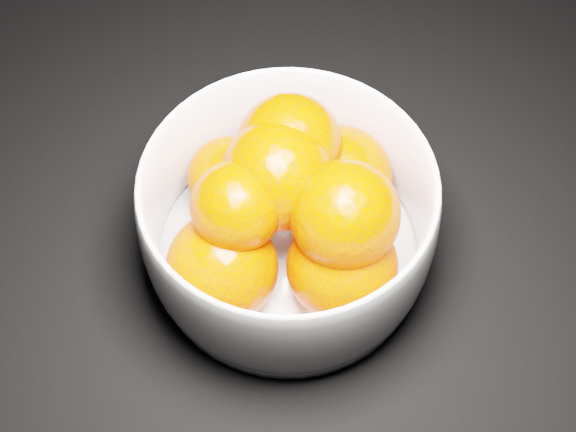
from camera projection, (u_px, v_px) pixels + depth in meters
name	position (u px, v px, depth m)	size (l,w,h in m)	color
ground	(221.00, 31.00, 0.75)	(3.00, 3.00, 0.00)	black
bowl	(288.00, 220.00, 0.57)	(0.21, 0.21, 0.10)	silver
orange_pile	(292.00, 206.00, 0.56)	(0.18, 0.17, 0.12)	#EC3C00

